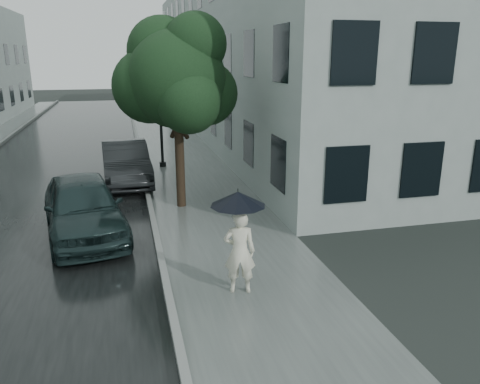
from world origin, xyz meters
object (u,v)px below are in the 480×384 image
object	(u,v)px
lamp_post	(156,91)
car_far	(126,163)
pedestrian	(240,252)
street_tree	(176,78)
car_near	(83,207)

from	to	relation	value
lamp_post	car_far	distance (m)	3.59
pedestrian	street_tree	distance (m)	6.70
pedestrian	car_near	world-z (taller)	pedestrian
lamp_post	car_near	xyz separation A→B (m)	(-2.51, -7.47, -2.38)
car_near	car_far	size ratio (longest dim) A/B	1.01
street_tree	car_far	distance (m)	4.78
car_near	car_far	distance (m)	5.33
street_tree	lamp_post	distance (m)	5.50
pedestrian	car_near	xyz separation A→B (m)	(-3.20, 3.92, -0.07)
pedestrian	lamp_post	bearing A→B (deg)	-74.43
pedestrian	car_far	world-z (taller)	pedestrian
pedestrian	street_tree	bearing A→B (deg)	-73.60
pedestrian	lamp_post	xyz separation A→B (m)	(-0.69, 11.39, 2.32)
lamp_post	car_near	size ratio (longest dim) A/B	1.21
pedestrian	car_near	size ratio (longest dim) A/B	0.37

